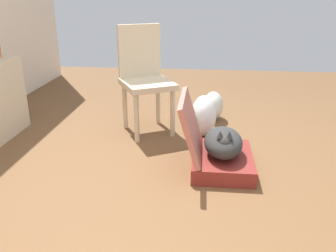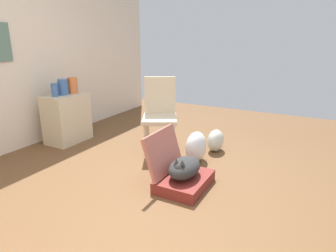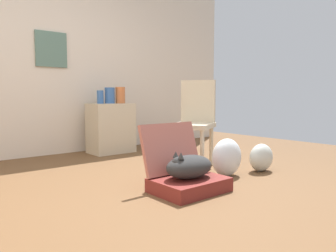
{
  "view_description": "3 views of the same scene",
  "coord_description": "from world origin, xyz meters",
  "px_view_note": "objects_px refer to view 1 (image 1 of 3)",
  "views": [
    {
      "loc": [
        -2.1,
        -0.05,
        1.25
      ],
      "look_at": [
        0.18,
        0.19,
        0.37
      ],
      "focal_mm": 37.76,
      "sensor_mm": 36.0,
      "label": 1
    },
    {
      "loc": [
        -2.1,
        -1.31,
        1.44
      ],
      "look_at": [
        0.58,
        0.13,
        0.52
      ],
      "focal_mm": 31.11,
      "sensor_mm": 36.0,
      "label": 2
    },
    {
      "loc": [
        -1.5,
        -2.12,
        0.79
      ],
      "look_at": [
        0.51,
        0.32,
        0.49
      ],
      "focal_mm": 34.74,
      "sensor_mm": 36.0,
      "label": 3
    }
  ],
  "objects_px": {
    "suitcase_base": "(222,161)",
    "plastic_bag_white": "(204,116)",
    "cat": "(223,142)",
    "chair": "(145,76)",
    "plastic_bag_clear": "(213,106)"
  },
  "relations": [
    {
      "from": "suitcase_base",
      "to": "plastic_bag_clear",
      "type": "xyz_separation_m",
      "value": [
        1.08,
        0.05,
        0.09
      ]
    },
    {
      "from": "plastic_bag_clear",
      "to": "plastic_bag_white",
      "type": "bearing_deg",
      "value": 167.93
    },
    {
      "from": "cat",
      "to": "plastic_bag_white",
      "type": "bearing_deg",
      "value": 12.85
    },
    {
      "from": "plastic_bag_white",
      "to": "suitcase_base",
      "type": "bearing_deg",
      "value": -166.99
    },
    {
      "from": "suitcase_base",
      "to": "plastic_bag_clear",
      "type": "bearing_deg",
      "value": 2.86
    },
    {
      "from": "plastic_bag_white",
      "to": "chair",
      "type": "distance_m",
      "value": 0.65
    },
    {
      "from": "cat",
      "to": "plastic_bag_clear",
      "type": "xyz_separation_m",
      "value": [
        1.09,
        0.05,
        -0.07
      ]
    },
    {
      "from": "suitcase_base",
      "to": "chair",
      "type": "xyz_separation_m",
      "value": [
        0.73,
        0.7,
        0.46
      ]
    },
    {
      "from": "cat",
      "to": "chair",
      "type": "xyz_separation_m",
      "value": [
        0.74,
        0.7,
        0.31
      ]
    },
    {
      "from": "chair",
      "to": "suitcase_base",
      "type": "bearing_deg",
      "value": -74.64
    },
    {
      "from": "suitcase_base",
      "to": "plastic_bag_white",
      "type": "relative_size",
      "value": 1.57
    },
    {
      "from": "chair",
      "to": "cat",
      "type": "bearing_deg",
      "value": -74.91
    },
    {
      "from": "plastic_bag_clear",
      "to": "chair",
      "type": "xyz_separation_m",
      "value": [
        -0.35,
        0.64,
        0.38
      ]
    },
    {
      "from": "suitcase_base",
      "to": "plastic_bag_white",
      "type": "bearing_deg",
      "value": 13.01
    },
    {
      "from": "cat",
      "to": "suitcase_base",
      "type": "bearing_deg",
      "value": -2.93
    }
  ]
}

